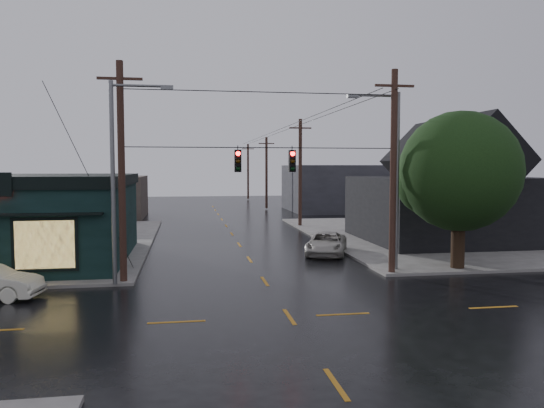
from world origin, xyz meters
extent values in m
plane|color=black|center=(0.00, 0.00, 0.00)|extent=(160.00, 160.00, 0.00)
cube|color=#5F5C59|center=(20.00, 20.00, 0.07)|extent=(28.00, 28.00, 0.15)
cube|color=black|center=(15.00, 17.00, 2.40)|extent=(12.00, 11.00, 4.50)
cylinder|color=black|center=(10.31, 7.00, 1.96)|extent=(0.70, 0.70, 3.62)
sphere|color=black|center=(10.31, 7.00, 5.17)|extent=(6.20, 6.20, 6.20)
cylinder|color=black|center=(0.00, 6.50, 6.30)|extent=(13.00, 0.04, 0.04)
cube|color=#40312E|center=(-14.00, 40.00, 2.20)|extent=(12.00, 10.00, 4.40)
cube|color=#29292F|center=(16.00, 45.00, 2.80)|extent=(14.00, 12.00, 5.60)
imported|color=#A7A39B|center=(4.89, 12.97, 0.68)|extent=(3.81, 5.40, 1.37)
camera|label=1|loc=(-3.64, -18.38, 5.39)|focal=35.00mm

